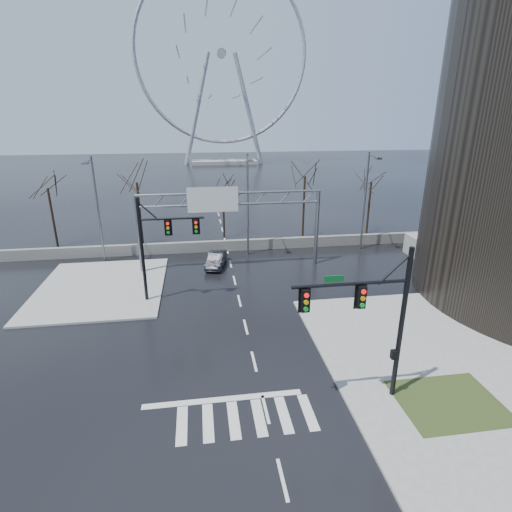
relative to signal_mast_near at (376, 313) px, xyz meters
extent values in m
plane|color=black|center=(-5.14, 4.04, -4.87)|extent=(260.00, 260.00, 0.00)
cube|color=gray|center=(4.86, 6.04, -4.80)|extent=(12.00, 10.00, 0.15)
cube|color=gray|center=(-16.14, 16.04, -4.80)|extent=(10.00, 12.00, 0.15)
cube|color=#2D3717|center=(3.86, -0.96, -4.72)|extent=(5.00, 4.00, 0.02)
cube|color=slate|center=(-5.14, 24.04, -4.32)|extent=(52.00, 0.50, 1.10)
cylinder|color=black|center=(1.36, 0.04, -0.87)|extent=(0.24, 0.24, 8.00)
cylinder|color=black|center=(-1.34, 0.04, 1.53)|extent=(5.40, 0.16, 0.16)
cube|color=black|center=(-0.84, -0.11, 0.93)|extent=(0.35, 0.28, 1.05)
cube|color=black|center=(-3.44, -0.11, 0.93)|extent=(0.35, 0.28, 1.05)
cylinder|color=black|center=(-12.14, 13.04, -0.87)|extent=(0.24, 0.24, 8.00)
cylinder|color=black|center=(-9.84, 13.04, 1.53)|extent=(4.60, 0.16, 0.16)
cube|color=black|center=(-10.14, 12.89, 0.93)|extent=(0.35, 0.28, 1.05)
cube|color=black|center=(-8.14, 12.89, 0.93)|extent=(0.35, 0.28, 1.05)
cylinder|color=slate|center=(-13.14, 19.04, -1.37)|extent=(0.36, 0.36, 7.00)
cylinder|color=slate|center=(2.86, 19.04, -1.37)|extent=(0.36, 0.36, 7.00)
cylinder|color=slate|center=(-5.14, 19.04, 2.13)|extent=(16.00, 0.20, 0.20)
cylinder|color=slate|center=(-5.14, 19.04, 1.13)|extent=(16.00, 0.20, 0.20)
cube|color=#0A501E|center=(-6.64, 18.89, 1.63)|extent=(4.20, 0.10, 2.00)
cube|color=silver|center=(-6.64, 18.83, 1.63)|extent=(4.40, 0.02, 2.20)
cylinder|color=slate|center=(-17.14, 22.54, 0.13)|extent=(0.20, 0.20, 10.00)
cylinder|color=slate|center=(-17.14, 21.44, 4.83)|extent=(0.12, 2.20, 0.12)
cube|color=slate|center=(-17.14, 20.44, 4.73)|extent=(0.50, 0.70, 0.18)
cylinder|color=slate|center=(-3.14, 22.54, 0.13)|extent=(0.20, 0.20, 10.00)
cylinder|color=slate|center=(-3.14, 21.44, 4.83)|extent=(0.12, 2.20, 0.12)
cube|color=slate|center=(-3.14, 20.44, 4.73)|extent=(0.50, 0.70, 0.18)
cylinder|color=slate|center=(8.86, 22.54, 0.13)|extent=(0.20, 0.20, 10.00)
cylinder|color=slate|center=(8.86, 21.44, 4.83)|extent=(0.12, 2.20, 0.12)
cube|color=slate|center=(8.86, 20.44, 4.73)|extent=(0.50, 0.70, 0.18)
cylinder|color=black|center=(-23.14, 28.04, -1.72)|extent=(0.24, 0.24, 6.30)
cylinder|color=black|center=(-14.14, 27.54, -1.50)|extent=(0.24, 0.24, 6.75)
cylinder|color=black|center=(-5.14, 28.54, -1.95)|extent=(0.24, 0.24, 5.85)
cylinder|color=black|center=(3.86, 27.54, -1.36)|extent=(0.24, 0.24, 7.02)
cylinder|color=black|center=(11.86, 28.04, -1.81)|extent=(0.24, 0.24, 6.12)
cube|color=gray|center=(-0.14, 99.04, -4.37)|extent=(18.00, 6.00, 1.00)
torus|color=#B2B2B7|center=(-0.14, 99.04, 23.13)|extent=(45.00, 1.00, 45.00)
cylinder|color=#B2B2B7|center=(-0.14, 99.04, 23.13)|extent=(2.40, 1.50, 2.40)
cylinder|color=#B2B2B7|center=(-7.14, 99.04, 9.13)|extent=(8.28, 1.20, 28.82)
cylinder|color=#B2B2B7|center=(6.86, 99.04, 9.13)|extent=(8.28, 1.20, 28.82)
imported|color=black|center=(-6.50, 19.68, -4.20)|extent=(2.35, 4.32, 1.35)
camera|label=1|loc=(-7.88, -15.46, 8.71)|focal=28.00mm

